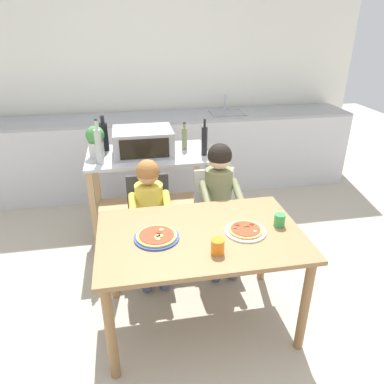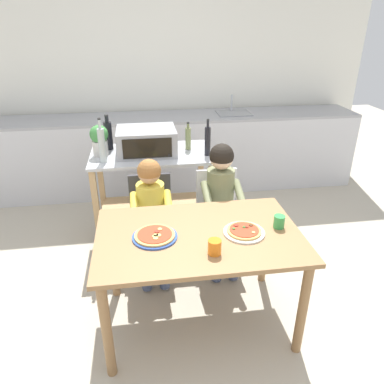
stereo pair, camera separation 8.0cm
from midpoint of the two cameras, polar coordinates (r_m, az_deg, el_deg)
ground_plane at (r=3.60m, az=-2.85°, el=-7.40°), size 10.58×10.58×0.00m
back_wall_tiled at (r=4.69m, az=-6.13°, el=18.10°), size 5.09×0.12×2.70m
kitchen_counter at (r=4.50m, az=-5.13°, el=6.10°), size 4.58×0.60×1.11m
kitchen_island_cart at (r=3.39m, az=-7.34°, el=1.47°), size 1.08×0.63×0.87m
toaster_oven at (r=3.25m, az=-8.38°, el=7.81°), size 0.51×0.41×0.22m
bottle_clear_vinegar at (r=3.18m, az=1.23°, el=8.06°), size 0.05×0.05×0.32m
bottle_brown_beer at (r=3.33m, az=-1.88°, el=8.43°), size 0.05×0.05×0.25m
bottle_squat_spirits at (r=3.08m, az=-15.15°, el=6.99°), size 0.06×0.06×0.37m
bottle_slim_sauce at (r=3.40m, az=-14.28°, el=8.53°), size 0.07×0.07×0.32m
potted_herb_plant at (r=3.26m, az=-15.55°, el=7.80°), size 0.16×0.16×0.27m
dining_table at (r=2.38m, az=0.35°, el=-8.55°), size 1.30×0.83×0.73m
dining_chair_left at (r=3.02m, az=-7.37°, el=-4.00°), size 0.36×0.36×0.81m
dining_chair_right at (r=3.11m, az=3.03°, el=-2.85°), size 0.36×0.36×0.81m
child_in_yellow_shirt at (r=2.83m, az=-7.38°, el=-2.47°), size 0.32×0.42×0.99m
child_in_olive_shirt at (r=2.91m, az=3.65°, el=-0.31°), size 0.32×0.42×1.07m
pizza_plate_blue_rimmed at (r=2.29m, az=-6.56°, el=-6.96°), size 0.28×0.28×0.03m
pizza_plate_white at (r=2.35m, az=7.39°, el=-6.00°), size 0.26×0.26×0.03m
drinking_cup_green at (r=2.45m, az=12.63°, el=-4.30°), size 0.07×0.07×0.08m
drinking_cup_orange at (r=2.13m, az=2.95°, el=-8.52°), size 0.08×0.08×0.09m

